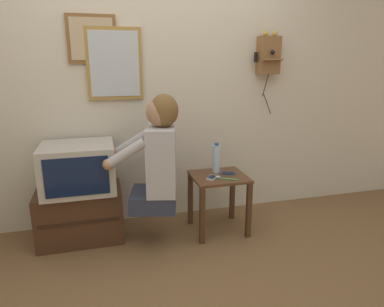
% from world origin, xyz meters
% --- Properties ---
extents(ground_plane, '(14.00, 14.00, 0.00)m').
position_xyz_m(ground_plane, '(0.00, 0.00, 0.00)').
color(ground_plane, brown).
extents(wall_back, '(6.80, 0.05, 2.55)m').
position_xyz_m(wall_back, '(0.00, 1.25, 1.27)').
color(wall_back, beige).
rests_on(wall_back, ground_plane).
extents(side_table, '(0.46, 0.43, 0.52)m').
position_xyz_m(side_table, '(0.46, 0.79, 0.40)').
color(side_table, '#51331E').
rests_on(side_table, ground_plane).
extents(person, '(0.62, 0.51, 0.92)m').
position_xyz_m(person, '(-0.08, 0.72, 0.75)').
color(person, '#2D3347').
rests_on(person, ground_plane).
extents(tv_stand, '(0.68, 0.43, 0.44)m').
position_xyz_m(tv_stand, '(-0.71, 0.95, 0.22)').
color(tv_stand, '#422819').
rests_on(tv_stand, ground_plane).
extents(television, '(0.57, 0.49, 0.39)m').
position_xyz_m(television, '(-0.70, 0.94, 0.64)').
color(television, '#ADA89E').
rests_on(television, tv_stand).
extents(wall_phone_antique, '(0.25, 0.18, 0.76)m').
position_xyz_m(wall_phone_antique, '(1.06, 1.16, 1.53)').
color(wall_phone_antique, brown).
extents(framed_picture, '(0.40, 0.03, 0.39)m').
position_xyz_m(framed_picture, '(-0.52, 1.21, 1.65)').
color(framed_picture, brown).
extents(wall_mirror, '(0.46, 0.03, 0.60)m').
position_xyz_m(wall_mirror, '(-0.35, 1.21, 1.45)').
color(wall_mirror, olive).
extents(cell_phone_held, '(0.13, 0.13, 0.01)m').
position_xyz_m(cell_phone_held, '(0.38, 0.73, 0.52)').
color(cell_phone_held, silver).
rests_on(cell_phone_held, side_table).
extents(cell_phone_spare, '(0.14, 0.10, 0.01)m').
position_xyz_m(cell_phone_spare, '(0.55, 0.81, 0.52)').
color(cell_phone_spare, navy).
rests_on(cell_phone_spare, side_table).
extents(water_bottle, '(0.07, 0.07, 0.27)m').
position_xyz_m(water_bottle, '(0.47, 0.88, 0.64)').
color(water_bottle, '#ADC6DB').
rests_on(water_bottle, side_table).
extents(toothbrush, '(0.16, 0.10, 0.02)m').
position_xyz_m(toothbrush, '(0.48, 0.68, 0.52)').
color(toothbrush, '#4CBF66').
rests_on(toothbrush, side_table).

